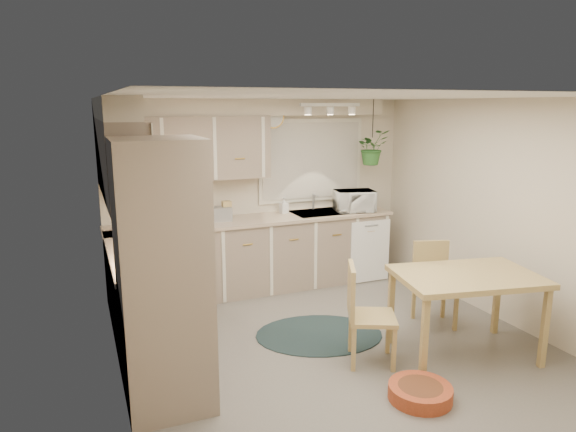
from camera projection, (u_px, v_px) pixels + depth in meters
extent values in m
plane|color=#66605A|center=(335.00, 346.00, 5.06)|extent=(4.20, 4.20, 0.00)
plane|color=silver|center=(340.00, 97.00, 4.55)|extent=(4.20, 4.20, 0.00)
cube|color=beige|center=(262.00, 193.00, 6.71)|extent=(4.00, 0.04, 2.40)
cube|color=beige|center=(510.00, 308.00, 2.91)|extent=(4.00, 0.04, 2.40)
cube|color=beige|center=(113.00, 250.00, 4.06)|extent=(0.04, 4.20, 2.40)
cube|color=beige|center=(501.00, 211.00, 5.56)|extent=(0.04, 4.20, 2.40)
cube|color=gray|center=(144.00, 297.00, 5.12)|extent=(0.60, 1.85, 0.90)
cube|color=gray|center=(256.00, 256.00, 6.52)|extent=(3.60, 0.60, 0.90)
cube|color=#C3A88E|center=(142.00, 252.00, 5.03)|extent=(0.64, 1.89, 0.04)
cube|color=#C3A88E|center=(255.00, 220.00, 6.41)|extent=(3.64, 0.64, 0.04)
cube|color=gray|center=(163.00, 278.00, 3.88)|extent=(0.65, 0.65, 2.10)
cube|color=white|center=(205.00, 273.00, 4.00)|extent=(0.02, 0.56, 0.58)
cube|color=gray|center=(120.00, 159.00, 4.90)|extent=(0.35, 2.00, 0.75)
cube|color=gray|center=(186.00, 149.00, 6.04)|extent=(2.00, 0.35, 0.75)
cube|color=beige|center=(114.00, 108.00, 4.79)|extent=(0.30, 2.00, 0.20)
cube|color=beige|center=(250.00, 107.00, 6.26)|extent=(3.60, 0.30, 0.20)
cube|color=white|center=(151.00, 266.00, 4.51)|extent=(0.52, 0.58, 0.02)
cube|color=white|center=(146.00, 215.00, 4.40)|extent=(0.40, 0.60, 0.14)
cube|color=beige|center=(312.00, 160.00, 6.86)|extent=(1.40, 0.02, 1.00)
cube|color=beige|center=(311.00, 160.00, 6.86)|extent=(1.50, 0.02, 1.10)
cube|color=#96989D|center=(320.00, 216.00, 6.76)|extent=(0.70, 0.48, 0.10)
cube|color=white|center=(370.00, 251.00, 6.81)|extent=(0.58, 0.02, 0.83)
cube|color=white|center=(330.00, 105.00, 6.23)|extent=(0.80, 0.04, 0.04)
cylinder|color=gold|center=(273.00, 117.00, 6.53)|extent=(0.30, 0.03, 0.30)
cube|color=tan|center=(464.00, 315.00, 4.81)|extent=(1.42, 1.08, 0.80)
cube|color=tan|center=(372.00, 314.00, 4.66)|extent=(0.58, 0.58, 0.93)
cube|color=tan|center=(435.00, 285.00, 5.47)|extent=(0.52, 0.52, 0.89)
ellipsoid|color=black|center=(319.00, 334.00, 5.30)|extent=(1.54, 1.33, 0.01)
cylinder|color=#A83E21|center=(420.00, 393.00, 4.13)|extent=(0.60, 0.60, 0.12)
imported|color=white|center=(354.00, 199.00, 6.80)|extent=(0.55, 0.38, 0.34)
imported|color=white|center=(284.00, 209.00, 6.71)|extent=(0.13, 0.22, 0.10)
imported|color=#2B6026|center=(372.00, 151.00, 6.76)|extent=(0.41, 0.46, 0.36)
cube|color=black|center=(174.00, 213.00, 6.01)|extent=(0.19, 0.22, 0.29)
cube|color=#96989D|center=(220.00, 214.00, 6.25)|extent=(0.30, 0.20, 0.17)
cube|color=tan|center=(227.00, 210.00, 6.30)|extent=(0.11, 0.11, 0.23)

